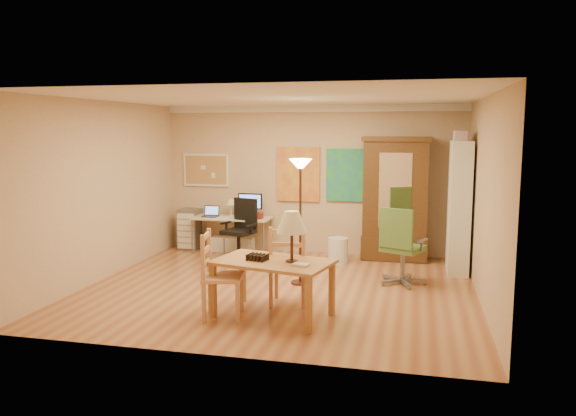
% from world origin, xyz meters
% --- Properties ---
extents(floor, '(5.50, 5.50, 0.00)m').
position_xyz_m(floor, '(0.00, 0.00, 0.00)').
color(floor, brown).
rests_on(floor, ground).
extents(crown_molding, '(5.50, 0.08, 0.12)m').
position_xyz_m(crown_molding, '(0.00, 2.46, 2.64)').
color(crown_molding, white).
rests_on(crown_molding, floor).
extents(corkboard, '(0.90, 0.04, 0.62)m').
position_xyz_m(corkboard, '(-2.05, 2.47, 1.50)').
color(corkboard, '#AF7D52').
rests_on(corkboard, floor).
extents(art_panel_left, '(0.80, 0.04, 1.00)m').
position_xyz_m(art_panel_left, '(-0.25, 2.47, 1.45)').
color(art_panel_left, yellow).
rests_on(art_panel_left, floor).
extents(art_panel_right, '(0.75, 0.04, 0.95)m').
position_xyz_m(art_panel_right, '(0.65, 2.47, 1.45)').
color(art_panel_right, teal).
rests_on(art_panel_right, floor).
extents(dining_table, '(1.55, 1.13, 1.31)m').
position_xyz_m(dining_table, '(0.30, -1.20, 0.83)').
color(dining_table, olive).
rests_on(dining_table, floor).
extents(ladder_chair_back, '(0.51, 0.49, 1.05)m').
position_xyz_m(ladder_chair_back, '(0.30, -0.69, 0.49)').
color(ladder_chair_back, '#B37652').
rests_on(ladder_chair_back, floor).
extents(ladder_chair_left, '(0.55, 0.57, 1.05)m').
position_xyz_m(ladder_chair_left, '(-0.40, -1.37, 0.49)').
color(ladder_chair_left, '#B37652').
rests_on(ladder_chair_left, floor).
extents(torchiere_lamp, '(0.34, 0.34, 1.85)m').
position_xyz_m(torchiere_lamp, '(0.24, 0.31, 1.48)').
color(torchiere_lamp, '#3E2018').
rests_on(torchiere_lamp, floor).
extents(computer_desk, '(1.45, 0.63, 1.10)m').
position_xyz_m(computer_desk, '(-1.40, 2.15, 0.40)').
color(computer_desk, '#BFAB8C').
rests_on(computer_desk, floor).
extents(office_chair_black, '(0.65, 0.65, 1.06)m').
position_xyz_m(office_chair_black, '(-1.12, 1.65, 0.28)').
color(office_chair_black, black).
rests_on(office_chair_black, floor).
extents(office_chair_green, '(0.71, 0.71, 1.15)m').
position_xyz_m(office_chair_green, '(1.70, 0.61, 0.31)').
color(office_chair_green, slate).
rests_on(office_chair_green, floor).
extents(drawer_cart, '(0.38, 0.46, 0.76)m').
position_xyz_m(drawer_cart, '(-2.33, 2.28, 0.38)').
color(drawer_cart, slate).
rests_on(drawer_cart, floor).
extents(armoire, '(1.17, 0.55, 2.15)m').
position_xyz_m(armoire, '(1.53, 2.24, 0.93)').
color(armoire, '#321D0D').
rests_on(armoire, floor).
extents(bookshelf, '(0.31, 0.84, 2.09)m').
position_xyz_m(bookshelf, '(2.55, 1.58, 1.04)').
color(bookshelf, white).
rests_on(bookshelf, floor).
extents(wastebin, '(0.35, 0.35, 0.43)m').
position_xyz_m(wastebin, '(0.60, 1.74, 0.22)').
color(wastebin, silver).
rests_on(wastebin, floor).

